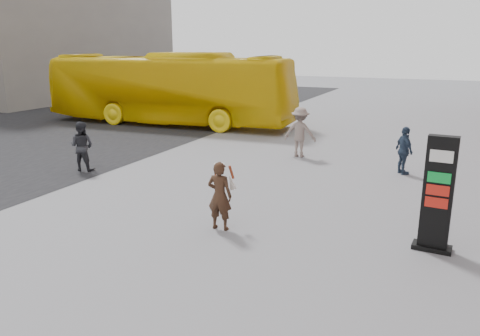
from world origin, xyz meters
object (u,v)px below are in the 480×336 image
at_px(pedestrian_a, 82,146).
at_px(pedestrian_b, 300,132).
at_px(woman, 220,195).
at_px(pedestrian_c, 404,151).
at_px(bus, 169,89).
at_px(info_pylon, 438,195).

relative_size(pedestrian_a, pedestrian_b, 0.89).
relative_size(woman, pedestrian_c, 1.02).
bearing_deg(bus, pedestrian_a, -167.89).
bearing_deg(pedestrian_a, info_pylon, 158.61).
bearing_deg(woman, pedestrian_b, -88.97).
height_order(info_pylon, pedestrian_c, info_pylon).
xyz_separation_m(info_pylon, pedestrian_c, (-1.16, 5.58, -0.40)).
bearing_deg(pedestrian_c, woman, 118.18).
relative_size(info_pylon, pedestrian_a, 1.45).
xyz_separation_m(bus, pedestrian_a, (2.45, -8.86, -0.98)).
bearing_deg(pedestrian_a, pedestrian_b, -152.28).
bearing_deg(bus, pedestrian_b, -120.18).
height_order(info_pylon, woman, info_pylon).
distance_m(info_pylon, woman, 4.38).
distance_m(bus, pedestrian_c, 12.88).
relative_size(bus, pedestrian_a, 8.03).
xyz_separation_m(info_pylon, woman, (-4.29, -0.79, -0.36)).
bearing_deg(info_pylon, pedestrian_c, 105.17).
height_order(pedestrian_a, pedestrian_c, pedestrian_a).
relative_size(info_pylon, woman, 1.50).
distance_m(woman, bus, 14.37).
bearing_deg(pedestrian_a, pedestrian_c, -169.68).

